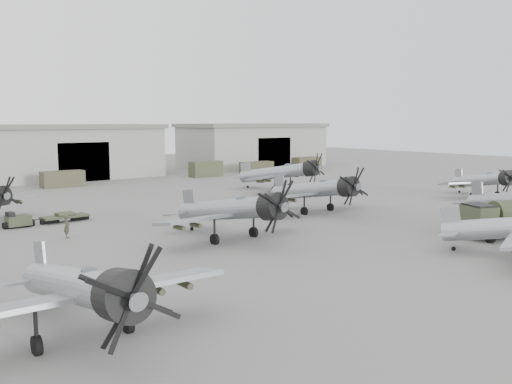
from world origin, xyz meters
TOP-DOWN VIEW (x-y plane):
  - ground at (0.00, 0.00)m, footprint 220.00×220.00m
  - hangar_center at (0.00, 61.96)m, footprint 29.00×14.80m
  - hangar_right at (38.00, 61.96)m, footprint 29.00×14.80m
  - support_truck_3 at (-5.22, 50.00)m, footprint 5.85×2.20m
  - support_truck_5 at (18.85, 50.00)m, footprint 5.55×2.20m
  - support_truck_6 at (29.61, 50.00)m, footprint 6.28×2.20m
  - support_truck_7 at (41.86, 50.00)m, footprint 5.86×2.20m
  - aircraft_near_0 at (-24.43, -7.20)m, footprint 13.08×11.77m
  - aircraft_mid_1 at (-7.23, 5.66)m, footprint 13.55×12.20m
  - aircraft_mid_2 at (7.39, 11.41)m, footprint 12.95×11.66m
  - aircraft_mid_3 at (31.40, 7.02)m, footprint 11.78×10.63m
  - aircraft_far_1 at (16.59, 27.52)m, footprint 13.60×12.25m
  - fuel_tanker at (10.78, -6.80)m, footprint 8.28×5.10m
  - tug_trailer at (-17.45, 22.07)m, footprint 7.44×1.90m
  - ground_crew at (-17.28, 14.86)m, footprint 0.63×0.80m

SIDE VIEW (x-z plane):
  - ground at x=0.00m, z-range 0.00..0.00m
  - tug_trailer at x=-17.45m, z-range -0.19..1.30m
  - ground_crew at x=-17.28m, z-range 0.00..1.92m
  - support_truck_6 at x=29.61m, z-range 0.00..2.03m
  - support_truck_3 at x=-5.22m, z-range 0.00..2.27m
  - support_truck_7 at x=41.86m, z-range 0.00..2.37m
  - support_truck_5 at x=18.85m, z-range 0.00..2.57m
  - fuel_tanker at x=10.78m, z-range 0.22..3.26m
  - aircraft_mid_3 at x=31.40m, z-range -0.21..4.54m
  - aircraft_mid_2 at x=7.39m, z-range -0.23..4.95m
  - aircraft_near_0 at x=-24.43m, z-range -0.24..5.02m
  - aircraft_mid_1 at x=-7.23m, z-range -0.24..5.15m
  - aircraft_far_1 at x=16.59m, z-range -0.25..5.22m
  - hangar_center at x=0.00m, z-range 0.02..8.72m
  - hangar_right at x=38.00m, z-range 0.02..8.72m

